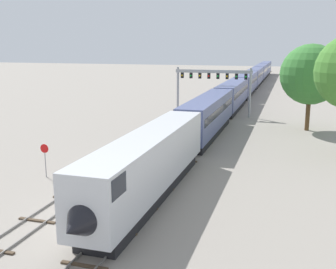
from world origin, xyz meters
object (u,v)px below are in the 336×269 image
(stop_sign, at_px, (45,156))
(trackside_tree_mid, at_px, (311,74))
(signal_gantry, at_px, (213,80))
(passenger_train, at_px, (247,83))

(stop_sign, distance_m, trackside_tree_mid, 35.02)
(trackside_tree_mid, bearing_deg, signal_gantry, 150.94)
(signal_gantry, bearing_deg, trackside_tree_mid, -29.06)
(trackside_tree_mid, bearing_deg, stop_sign, -129.03)
(passenger_train, bearing_deg, trackside_tree_mid, -72.00)
(stop_sign, bearing_deg, passenger_train, 81.00)
(signal_gantry, distance_m, trackside_tree_mid, 16.15)
(passenger_train, distance_m, stop_sign, 63.95)
(stop_sign, height_order, trackside_tree_mid, trackside_tree_mid)
(passenger_train, relative_size, trackside_tree_mid, 13.48)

